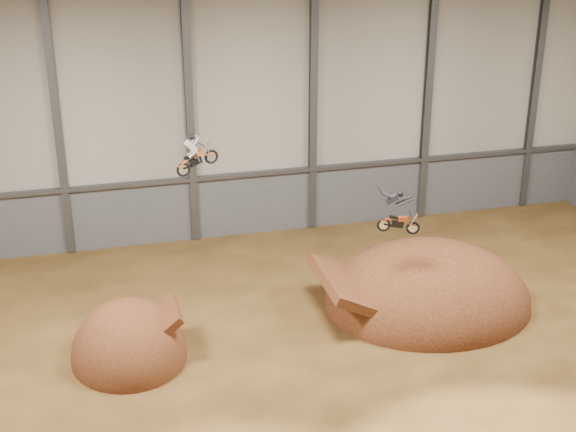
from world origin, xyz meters
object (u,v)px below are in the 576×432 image
(landing_ramp, at_px, (427,303))
(fmx_rider_b, at_px, (398,210))
(fmx_rider_a, at_px, (199,150))
(takeoff_ramp, at_px, (130,356))

(landing_ramp, xyz_separation_m, fmx_rider_b, (-2.32, -1.48, 5.54))
(fmx_rider_a, xyz_separation_m, fmx_rider_b, (7.94, -2.41, -2.54))
(fmx_rider_a, distance_m, fmx_rider_b, 8.68)
(fmx_rider_a, relative_size, fmx_rider_b, 0.78)
(landing_ramp, bearing_deg, fmx_rider_a, 174.82)
(takeoff_ramp, bearing_deg, fmx_rider_b, -1.79)
(landing_ramp, xyz_separation_m, fmx_rider_a, (-10.27, 0.93, 8.08))
(fmx_rider_b, bearing_deg, takeoff_ramp, -168.06)
(takeoff_ramp, bearing_deg, fmx_rider_a, 29.94)
(fmx_rider_a, bearing_deg, landing_ramp, -19.21)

